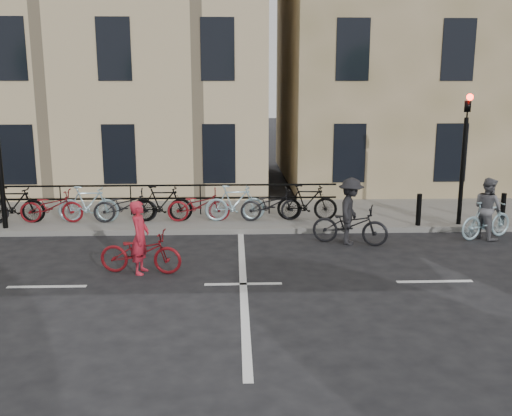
{
  "coord_description": "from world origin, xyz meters",
  "views": [
    {
      "loc": [
        -0.17,
        -11.14,
        4.02
      ],
      "look_at": [
        0.36,
        2.34,
        1.1
      ],
      "focal_mm": 40.0,
      "sensor_mm": 36.0,
      "label": 1
    }
  ],
  "objects_px": {
    "cyclist_pink": "(140,248)",
    "cyclist_grey": "(487,214)",
    "traffic_light": "(465,143)",
    "cyclist_dark": "(350,218)"
  },
  "relations": [
    {
      "from": "cyclist_grey",
      "to": "cyclist_dark",
      "type": "xyz_separation_m",
      "value": [
        -3.74,
        -0.38,
        0.01
      ]
    },
    {
      "from": "traffic_light",
      "to": "cyclist_pink",
      "type": "height_order",
      "value": "traffic_light"
    },
    {
      "from": "traffic_light",
      "to": "cyclist_grey",
      "type": "distance_m",
      "value": 2.08
    },
    {
      "from": "traffic_light",
      "to": "cyclist_grey",
      "type": "height_order",
      "value": "traffic_light"
    },
    {
      "from": "traffic_light",
      "to": "cyclist_grey",
      "type": "bearing_deg",
      "value": -71.83
    },
    {
      "from": "traffic_light",
      "to": "cyclist_grey",
      "type": "relative_size",
      "value": 2.22
    },
    {
      "from": "cyclist_pink",
      "to": "cyclist_grey",
      "type": "distance_m",
      "value": 9.1
    },
    {
      "from": "cyclist_pink",
      "to": "cyclist_dark",
      "type": "bearing_deg",
      "value": -59.23
    },
    {
      "from": "cyclist_pink",
      "to": "cyclist_grey",
      "type": "relative_size",
      "value": 1.06
    },
    {
      "from": "traffic_light",
      "to": "cyclist_dark",
      "type": "relative_size",
      "value": 1.9
    }
  ]
}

